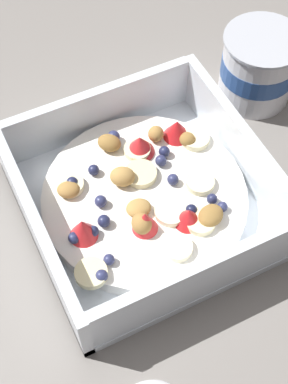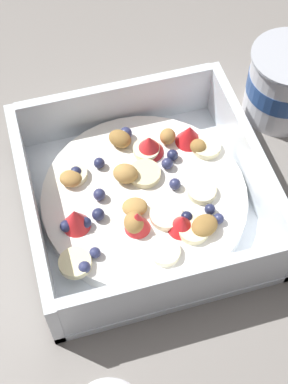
# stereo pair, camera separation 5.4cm
# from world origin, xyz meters

# --- Properties ---
(ground_plane) EXTENTS (2.40, 2.40, 0.00)m
(ground_plane) POSITION_xyz_m (0.00, 0.00, 0.00)
(ground_plane) COLOR gray
(fruit_bowl) EXTENTS (0.22, 0.22, 0.07)m
(fruit_bowl) POSITION_xyz_m (-0.00, 0.01, 0.02)
(fruit_bowl) COLOR white
(fruit_bowl) RESTS_ON ground
(yogurt_cup) EXTENTS (0.09, 0.09, 0.08)m
(yogurt_cup) POSITION_xyz_m (-0.09, 0.19, 0.04)
(yogurt_cup) COLOR white
(yogurt_cup) RESTS_ON ground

